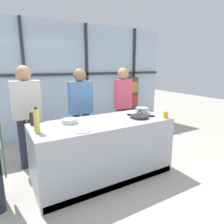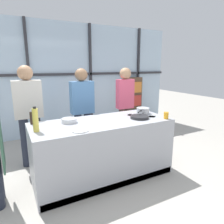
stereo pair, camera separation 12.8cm
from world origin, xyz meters
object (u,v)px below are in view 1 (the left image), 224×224
object	(u,v)px
frying_pan	(139,117)
spectator_center_left	(81,107)
spectator_center_right	(123,101)
pepper_grinder	(31,119)
mixing_bowl	(70,121)
oil_bottle	(37,121)
juice_glass_near	(166,115)
white_plate	(82,131)
saucepan	(142,110)
spectator_far_left	(27,111)

from	to	relation	value
frying_pan	spectator_center_left	bearing A→B (deg)	120.35
spectator_center_right	pepper_grinder	world-z (taller)	spectator_center_right
mixing_bowl	oil_bottle	world-z (taller)	oil_bottle
juice_glass_near	white_plate	bearing A→B (deg)	177.78
juice_glass_near	pepper_grinder	bearing A→B (deg)	161.13
oil_bottle	frying_pan	bearing A→B (deg)	-2.29
saucepan	juice_glass_near	size ratio (longest dim) A/B	3.35
spectator_far_left	oil_bottle	size ratio (longest dim) A/B	5.34
mixing_bowl	frying_pan	bearing A→B (deg)	-14.10
saucepan	oil_bottle	world-z (taller)	oil_bottle
pepper_grinder	spectator_center_right	bearing A→B (deg)	17.06
white_plate	mixing_bowl	size ratio (longest dim) A/B	1.06
saucepan	juice_glass_near	world-z (taller)	juice_glass_near
spectator_center_right	white_plate	distance (m)	1.86
spectator_center_left	pepper_grinder	world-z (taller)	spectator_center_left
spectator_center_left	pepper_grinder	bearing A→B (deg)	31.32
spectator_far_left	saucepan	size ratio (longest dim) A/B	4.86
pepper_grinder	white_plate	bearing A→B (deg)	-49.64
spectator_center_left	white_plate	size ratio (longest dim) A/B	7.14
oil_bottle	juice_glass_near	bearing A→B (deg)	-8.35
spectator_center_left	spectator_center_right	size ratio (longest dim) A/B	0.99
spectator_center_left	spectator_center_right	distance (m)	0.96
spectator_center_right	pepper_grinder	xyz separation A→B (m)	(-1.94, -0.59, 0.00)
saucepan	oil_bottle	distance (m)	1.83
saucepan	mixing_bowl	world-z (taller)	saucepan
spectator_center_right	spectator_center_left	bearing A→B (deg)	0.00
spectator_center_right	juice_glass_near	world-z (taller)	spectator_center_right
saucepan	mixing_bowl	distance (m)	1.33
spectator_center_left	spectator_far_left	bearing A→B (deg)	-0.00
saucepan	pepper_grinder	size ratio (longest dim) A/B	1.71
spectator_center_right	saucepan	world-z (taller)	spectator_center_right
spectator_center_right	mixing_bowl	world-z (taller)	spectator_center_right
frying_pan	spectator_far_left	bearing A→B (deg)	146.49
spectator_center_left	juice_glass_near	world-z (taller)	spectator_center_left
spectator_center_left	mixing_bowl	world-z (taller)	spectator_center_left
saucepan	oil_bottle	xyz separation A→B (m)	(-1.82, -0.18, 0.10)
spectator_center_left	frying_pan	world-z (taller)	spectator_center_left
spectator_far_left	spectator_center_left	distance (m)	0.96
saucepan	pepper_grinder	xyz separation A→B (m)	(-1.83, 0.20, 0.04)
spectator_center_right	saucepan	bearing A→B (deg)	82.08
spectator_far_left	pepper_grinder	xyz separation A→B (m)	(-0.02, -0.59, 0.01)
saucepan	spectator_center_left	bearing A→B (deg)	136.88
oil_bottle	spectator_far_left	bearing A→B (deg)	89.60
frying_pan	mixing_bowl	xyz separation A→B (m)	(-1.09, 0.27, 0.01)
mixing_bowl	saucepan	bearing A→B (deg)	-1.27
white_plate	mixing_bowl	world-z (taller)	mixing_bowl
white_plate	oil_bottle	bearing A→B (deg)	155.77
frying_pan	saucepan	bearing A→B (deg)	45.16
spectator_far_left	mixing_bowl	distance (m)	0.91
spectator_far_left	mixing_bowl	xyz separation A→B (m)	(0.48, -0.77, -0.05)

